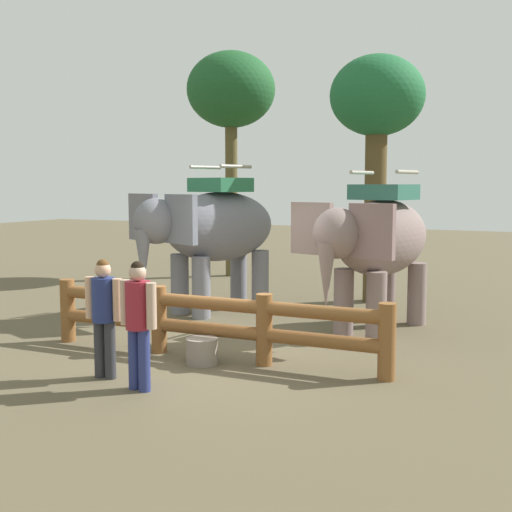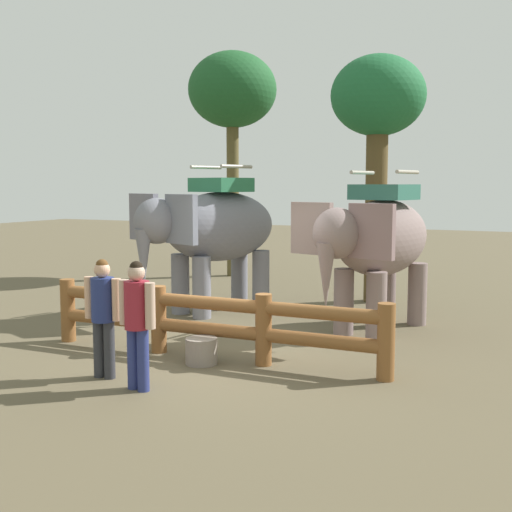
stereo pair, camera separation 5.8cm
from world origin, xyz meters
name	(u,v)px [view 1 (the left image)]	position (x,y,z in m)	size (l,w,h in m)	color
ground_plane	(218,354)	(0.00, 0.00, 0.00)	(60.00, 60.00, 0.00)	brown
log_fence	(210,319)	(0.00, -0.27, 0.61)	(5.62, 0.36, 1.05)	brown
elephant_near_left	(212,230)	(-1.74, 2.95, 1.69)	(2.51, 3.60, 3.02)	slate
elephant_center	(377,242)	(1.78, 2.61, 1.61)	(2.15, 3.43, 2.87)	gray
tourist_woman_in_black	(104,310)	(-0.80, -1.75, 0.94)	(0.58, 0.33, 1.63)	#2D2E34
tourist_man_in_blue	(138,316)	(-0.06, -1.99, 0.96)	(0.58, 0.37, 1.67)	navy
tree_far_left	(231,94)	(-3.87, 7.89, 5.15)	(2.49, 2.49, 6.33)	brown
tree_back_center	(377,108)	(0.94, 5.56, 4.28)	(2.07, 2.07, 5.43)	brown
feed_bucket	(202,351)	(0.05, -0.59, 0.19)	(0.47, 0.47, 0.38)	gray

